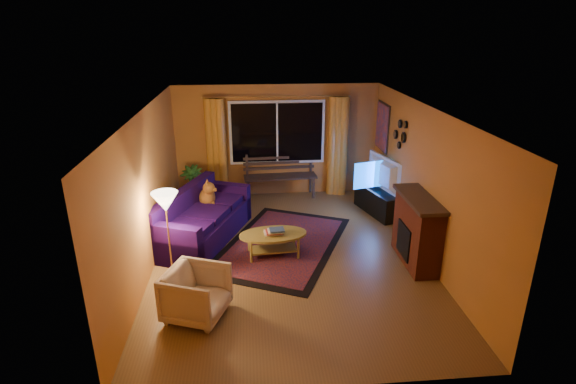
{
  "coord_description": "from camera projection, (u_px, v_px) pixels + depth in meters",
  "views": [
    {
      "loc": [
        -0.64,
        -6.78,
        3.77
      ],
      "look_at": [
        0.0,
        0.3,
        1.05
      ],
      "focal_mm": 28.0,
      "sensor_mm": 36.0,
      "label": 1
    }
  ],
  "objects": [
    {
      "name": "bench",
      "position": [
        280.0,
        187.0,
        10.18
      ],
      "size": [
        1.65,
        0.58,
        0.49
      ],
      "primitive_type": "cube",
      "rotation": [
        0.0,
        0.0,
        0.06
      ],
      "color": "#31241E",
      "rests_on": "ground"
    },
    {
      "name": "potted_plant",
      "position": [
        192.0,
        186.0,
        9.7
      ],
      "size": [
        0.59,
        0.59,
        0.87
      ],
      "primitive_type": "imported",
      "rotation": [
        0.0,
        0.0,
        -0.24
      ],
      "color": "#235B1E",
      "rests_on": "ground"
    },
    {
      "name": "curtain_left",
      "position": [
        216.0,
        149.0,
        9.87
      ],
      "size": [
        0.36,
        0.36,
        2.24
      ],
      "primitive_type": "cylinder",
      "color": "orange",
      "rests_on": "ground"
    },
    {
      "name": "tv_console",
      "position": [
        378.0,
        201.0,
        9.33
      ],
      "size": [
        0.74,
        1.3,
        0.51
      ],
      "primitive_type": "cube",
      "rotation": [
        0.0,
        0.0,
        0.29
      ],
      "color": "black",
      "rests_on": "ground"
    },
    {
      "name": "television",
      "position": [
        380.0,
        174.0,
        9.11
      ],
      "size": [
        0.47,
        1.19,
        0.69
      ],
      "primitive_type": "imported",
      "rotation": [
        0.0,
        0.0,
        1.84
      ],
      "color": "black",
      "rests_on": "tv_console"
    },
    {
      "name": "curtain_rod",
      "position": [
        277.0,
        97.0,
        9.6
      ],
      "size": [
        3.2,
        0.03,
        0.03
      ],
      "primitive_type": "cylinder",
      "rotation": [
        0.0,
        1.57,
        0.0
      ],
      "color": "#BF8C3F",
      "rests_on": "wall_back"
    },
    {
      "name": "floor_lamp",
      "position": [
        169.0,
        235.0,
        6.89
      ],
      "size": [
        0.23,
        0.23,
        1.38
      ],
      "primitive_type": "cylinder",
      "rotation": [
        0.0,
        0.0,
        0.01
      ],
      "color": "#BF8C3F",
      "rests_on": "ground"
    },
    {
      "name": "ceiling",
      "position": [
        290.0,
        109.0,
        6.81
      ],
      "size": [
        4.5,
        6.0,
        0.02
      ],
      "primitive_type": "cube",
      "color": "white",
      "rests_on": "ground"
    },
    {
      "name": "wall_back",
      "position": [
        277.0,
        141.0,
        10.06
      ],
      "size": [
        4.5,
        0.02,
        2.5
      ],
      "primitive_type": "cube",
      "color": "#C27933",
      "rests_on": "ground"
    },
    {
      "name": "window",
      "position": [
        277.0,
        133.0,
        9.93
      ],
      "size": [
        2.0,
        0.02,
        1.3
      ],
      "primitive_type": "cube",
      "color": "black",
      "rests_on": "wall_back"
    },
    {
      "name": "wall_right",
      "position": [
        425.0,
        183.0,
        7.45
      ],
      "size": [
        0.02,
        6.0,
        2.5
      ],
      "primitive_type": "cube",
      "color": "#C27933",
      "rests_on": "ground"
    },
    {
      "name": "sofa",
      "position": [
        203.0,
        216.0,
        8.13
      ],
      "size": [
        1.75,
        2.46,
        0.91
      ],
      "primitive_type": "cube",
      "rotation": [
        0.0,
        0.0,
        -0.39
      ],
      "color": "#1A053D",
      "rests_on": "ground"
    },
    {
      "name": "floor",
      "position": [
        290.0,
        256.0,
        7.71
      ],
      "size": [
        4.5,
        6.0,
        0.02
      ],
      "primitive_type": "cube",
      "color": "brown",
      "rests_on": "ground"
    },
    {
      "name": "mirror_cluster",
      "position": [
        400.0,
        132.0,
        8.46
      ],
      "size": [
        0.06,
        0.6,
        0.56
      ],
      "primitive_type": null,
      "color": "black",
      "rests_on": "wall_right"
    },
    {
      "name": "rug",
      "position": [
        282.0,
        244.0,
        8.07
      ],
      "size": [
        2.89,
        3.42,
        0.02
      ],
      "primitive_type": "cube",
      "rotation": [
        0.0,
        0.0,
        -0.43
      ],
      "color": "maroon",
      "rests_on": "ground"
    },
    {
      "name": "wall_left",
      "position": [
        147.0,
        192.0,
        7.07
      ],
      "size": [
        0.02,
        6.0,
        2.5
      ],
      "primitive_type": "cube",
      "color": "#C27933",
      "rests_on": "ground"
    },
    {
      "name": "armchair",
      "position": [
        196.0,
        291.0,
        5.99
      ],
      "size": [
        0.92,
        0.95,
        0.77
      ],
      "primitive_type": "imported",
      "rotation": [
        0.0,
        0.0,
        1.21
      ],
      "color": "beige",
      "rests_on": "ground"
    },
    {
      "name": "curtain_right",
      "position": [
        337.0,
        147.0,
        10.1
      ],
      "size": [
        0.36,
        0.36,
        2.24
      ],
      "primitive_type": "cylinder",
      "color": "orange",
      "rests_on": "ground"
    },
    {
      "name": "dog",
      "position": [
        207.0,
        195.0,
        8.53
      ],
      "size": [
        0.37,
        0.45,
        0.44
      ],
      "primitive_type": null,
      "rotation": [
        0.0,
        0.0,
        0.2
      ],
      "color": "#985921",
      "rests_on": "sofa"
    },
    {
      "name": "coffee_table",
      "position": [
        273.0,
        244.0,
        7.63
      ],
      "size": [
        1.24,
        1.24,
        0.42
      ],
      "primitive_type": "cylinder",
      "rotation": [
        0.0,
        0.0,
        0.08
      ],
      "color": "olive",
      "rests_on": "ground"
    },
    {
      "name": "painting",
      "position": [
        382.0,
        127.0,
        9.59
      ],
      "size": [
        0.04,
        0.76,
        0.96
      ],
      "primitive_type": "cube",
      "color": "#EC4A21",
      "rests_on": "wall_right"
    },
    {
      "name": "fireplace",
      "position": [
        417.0,
        232.0,
        7.31
      ],
      "size": [
        0.4,
        1.2,
        1.1
      ],
      "primitive_type": "cube",
      "color": "maroon",
      "rests_on": "ground"
    }
  ]
}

